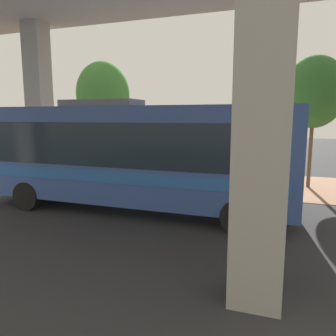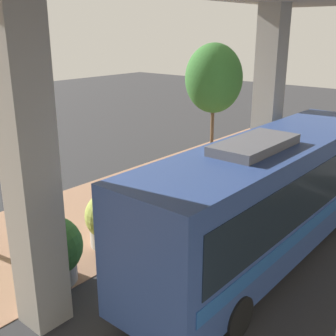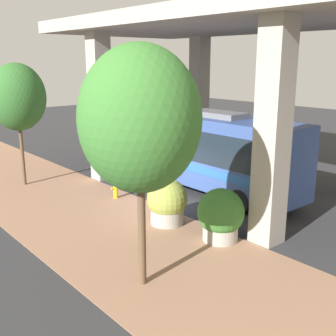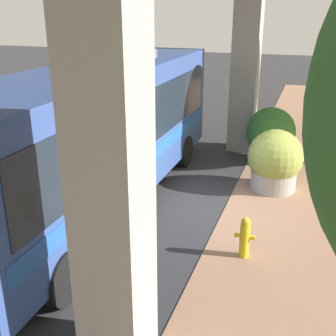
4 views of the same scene
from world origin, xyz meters
name	(u,v)px [view 2 (image 2 of 4)]	position (x,y,z in m)	size (l,w,h in m)	color
ground_plane	(172,234)	(0.00, 0.00, 0.00)	(80.00, 80.00, 0.00)	#2D2D30
sidewalk_strip	(111,210)	(-3.00, 0.00, 0.01)	(6.00, 40.00, 0.02)	#936B51
overpass	(309,7)	(4.00, 0.00, 6.98)	(9.40, 18.49, 8.04)	#9E998E
bus	(270,193)	(3.09, 0.69, 2.07)	(2.57, 10.89, 3.83)	#334C8C
fire_hydrant	(189,197)	(-0.84, 2.02, 0.46)	(0.43, 0.21, 0.92)	gold
planter_front	(53,251)	(-0.65, -4.17, 0.92)	(1.62, 1.62, 1.86)	#9E998E
planter_middle	(110,220)	(-1.03, -1.79, 0.85)	(1.54, 1.54, 1.77)	#9E998E
street_tree_far	(214,79)	(-3.11, 6.77, 4.34)	(2.67, 2.67, 5.95)	brown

